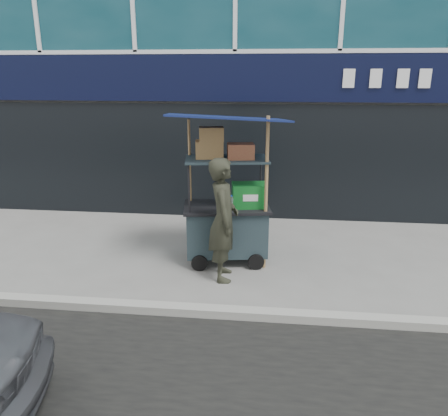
# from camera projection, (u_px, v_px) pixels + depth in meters

# --- Properties ---
(ground) EXTENTS (80.00, 80.00, 0.00)m
(ground) POSITION_uv_depth(u_px,v_px,m) (208.00, 307.00, 5.82)
(ground) COLOR slate
(ground) RESTS_ON ground
(curb) EXTENTS (80.00, 0.18, 0.12)m
(curb) POSITION_uv_depth(u_px,v_px,m) (206.00, 311.00, 5.61)
(curb) COLOR #97988F
(curb) RESTS_ON ground
(vendor_cart) EXTENTS (2.00, 1.55, 2.45)m
(vendor_cart) POSITION_uv_depth(u_px,v_px,m) (228.00, 211.00, 7.05)
(vendor_cart) COLOR #1B292E
(vendor_cart) RESTS_ON ground
(vendor_man) EXTENTS (0.53, 0.73, 1.85)m
(vendor_man) POSITION_uv_depth(u_px,v_px,m) (223.00, 220.00, 6.42)
(vendor_man) COLOR #282A1F
(vendor_man) RESTS_ON ground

